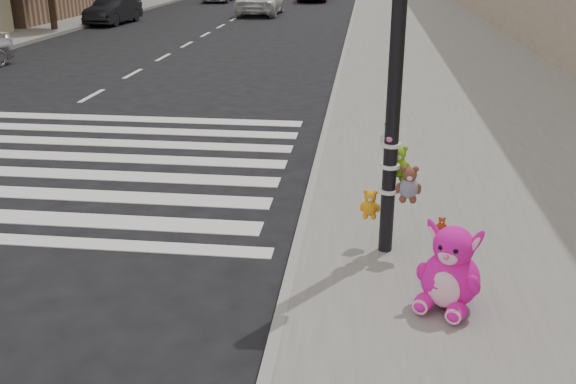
% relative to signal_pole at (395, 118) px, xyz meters
% --- Properties ---
extents(ground, '(120.00, 120.00, 0.00)m').
position_rel_signal_pole_xyz_m(ground, '(-2.63, -1.82, -1.75)').
color(ground, black).
rests_on(ground, ground).
extents(sidewalk_near, '(7.00, 80.00, 0.14)m').
position_rel_signal_pole_xyz_m(sidewalk_near, '(2.37, 8.18, -1.68)').
color(sidewalk_near, slate).
rests_on(sidewalk_near, ground).
extents(curb_edge, '(0.12, 80.00, 0.15)m').
position_rel_signal_pole_xyz_m(curb_edge, '(-1.08, 8.18, -1.68)').
color(curb_edge, gray).
rests_on(curb_edge, ground).
extents(signal_pole, '(0.69, 0.50, 4.00)m').
position_rel_signal_pole_xyz_m(signal_pole, '(0.00, 0.00, 0.00)').
color(signal_pole, black).
rests_on(signal_pole, sidewalk_near).
extents(pink_bunny, '(0.78, 0.83, 0.91)m').
position_rel_signal_pole_xyz_m(pink_bunny, '(0.56, -1.24, -1.24)').
color(pink_bunny, '#F114A7').
rests_on(pink_bunny, sidewalk_near).
extents(red_teddy, '(0.14, 0.10, 0.20)m').
position_rel_signal_pole_xyz_m(red_teddy, '(0.69, 0.58, -1.51)').
color(red_teddy, '#B33111').
rests_on(red_teddy, sidewalk_near).
extents(car_dark_far, '(1.65, 3.96, 1.27)m').
position_rel_signal_pole_xyz_m(car_dark_far, '(-12.43, 23.54, -1.11)').
color(car_dark_far, black).
rests_on(car_dark_far, ground).
extents(car_white_near, '(2.17, 4.67, 1.30)m').
position_rel_signal_pole_xyz_m(car_white_near, '(-6.13, 28.72, -1.10)').
color(car_white_near, silver).
rests_on(car_white_near, ground).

